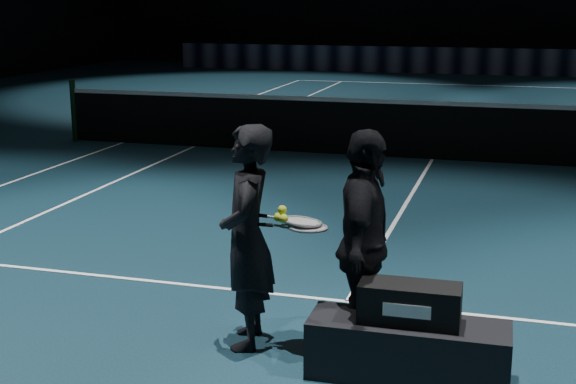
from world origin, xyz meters
name	(u,v)px	position (x,y,z in m)	size (l,w,h in m)	color
floor	(432,160)	(0.00, 0.00, 0.00)	(36.00, 36.00, 0.00)	black
court_lines	(432,160)	(0.00, 0.00, 0.00)	(10.98, 23.78, 0.01)	white
net_post_left	(74,111)	(-6.40, 0.00, 0.55)	(0.10, 0.10, 1.10)	black
net_mesh	(433,132)	(0.00, 0.00, 0.45)	(12.80, 0.02, 0.86)	black
net_tape	(434,103)	(0.00, 0.00, 0.92)	(12.80, 0.03, 0.07)	white
sponsor_backdrop	(483,61)	(0.00, 15.50, 0.45)	(22.00, 0.15, 0.90)	black
player_bench	(408,350)	(0.68, -7.65, 0.20)	(1.34, 0.45, 0.40)	black
racket_bag	(410,303)	(0.68, -7.65, 0.54)	(0.67, 0.29, 0.27)	black
bag_signature	(407,311)	(0.68, -7.80, 0.54)	(0.31, 0.00, 0.09)	white
player_a	(247,237)	(-0.54, -7.42, 0.82)	(0.60, 0.39, 1.65)	black
player_b	(364,246)	(0.31, -7.39, 0.82)	(0.96, 0.40, 1.65)	black
racket_lower	(308,228)	(-0.09, -7.40, 0.93)	(0.68, 0.22, 0.03)	black
racket_upper	(302,222)	(-0.14, -7.37, 0.96)	(0.68, 0.22, 0.03)	black
tennis_balls	(281,216)	(-0.28, -7.41, 1.00)	(0.12, 0.10, 0.12)	#CFDD2E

